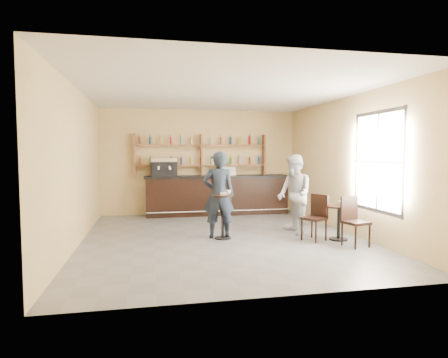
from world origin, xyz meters
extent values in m
plane|color=slate|center=(0.00, 0.00, 0.00)|extent=(7.00, 7.00, 0.00)
plane|color=white|center=(0.00, 0.00, 3.20)|extent=(7.00, 7.00, 0.00)
plane|color=#D4B478|center=(0.00, 3.50, 1.60)|extent=(7.00, 0.00, 7.00)
plane|color=#D4B478|center=(0.00, -3.50, 1.60)|extent=(7.00, 0.00, 7.00)
plane|color=#D4B478|center=(-3.00, 0.00, 1.60)|extent=(0.00, 7.00, 7.00)
plane|color=#D4B478|center=(3.00, 0.00, 1.60)|extent=(0.00, 7.00, 7.00)
plane|color=white|center=(2.99, -1.20, 1.70)|extent=(0.00, 2.00, 2.00)
cube|color=white|center=(-0.01, -0.09, 0.97)|extent=(0.20, 0.20, 0.00)
torus|color=#C68148|center=(0.00, -0.10, 1.00)|extent=(0.15, 0.15, 0.05)
imported|color=white|center=(0.13, 0.01, 1.02)|extent=(0.14, 0.14, 0.10)
imported|color=black|center=(-0.08, 0.03, 0.96)|extent=(0.73, 0.51, 1.92)
imported|color=white|center=(2.48, -0.69, 0.80)|extent=(0.14, 0.14, 0.10)
imported|color=#A0A0A5|center=(1.72, 0.08, 0.93)|extent=(0.77, 0.95, 1.85)
camera|label=1|loc=(-1.57, -8.04, 1.87)|focal=30.00mm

